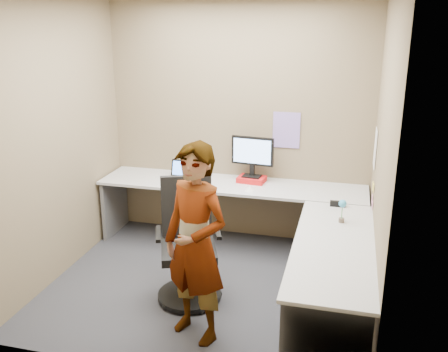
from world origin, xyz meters
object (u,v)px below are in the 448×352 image
(person, at_px, (196,244))
(monitor, at_px, (252,153))
(desk, at_px, (260,219))
(office_chair, at_px, (188,251))

(person, bearing_deg, monitor, 112.24)
(desk, height_order, person, person)
(monitor, relative_size, office_chair, 0.43)
(desk, xyz_separation_m, person, (-0.30, -1.16, 0.22))
(desk, distance_m, person, 1.21)
(office_chair, xyz_separation_m, person, (0.25, -0.56, 0.36))
(monitor, bearing_deg, desk, -65.90)
(monitor, relative_size, person, 0.30)
(person, bearing_deg, desk, 99.80)
(desk, height_order, monitor, monitor)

